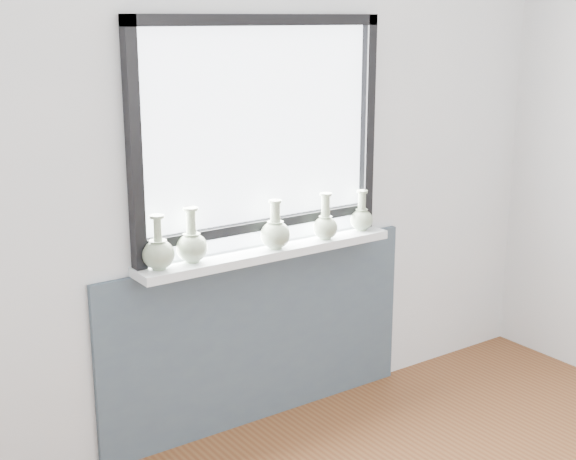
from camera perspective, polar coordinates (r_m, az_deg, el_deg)
back_wall at (r=3.71m, az=-2.31°, el=5.03°), size 3.60×0.02×2.60m
apron_panel at (r=3.93m, az=-1.94°, el=-7.62°), size 1.70×0.03×0.86m
windowsill at (r=3.73m, az=-1.41°, el=-1.56°), size 1.32×0.18×0.04m
window at (r=3.66m, az=-2.02°, el=7.12°), size 1.30×0.06×1.05m
vase_a at (r=3.43m, az=-9.20°, el=-1.57°), size 0.14×0.14×0.24m
vase_b at (r=3.51m, az=-6.86°, el=-1.04°), size 0.14×0.14×0.24m
vase_c at (r=3.69m, az=-0.90°, el=-0.16°), size 0.14×0.14×0.23m
vase_d at (r=3.86m, az=2.68°, el=0.39°), size 0.12×0.12×0.23m
vase_e at (r=4.03m, az=5.25°, el=0.90°), size 0.11×0.11×0.20m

